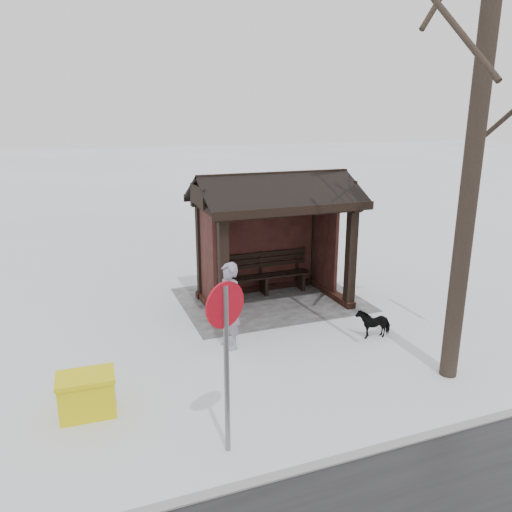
% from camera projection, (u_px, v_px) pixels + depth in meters
% --- Properties ---
extents(ground, '(120.00, 120.00, 0.00)m').
position_uv_depth(ground, '(274.00, 303.00, 11.86)').
color(ground, white).
rests_on(ground, ground).
extents(kerb, '(120.00, 0.15, 0.06)m').
position_uv_depth(kerb, '(426.00, 437.00, 6.91)').
color(kerb, gray).
rests_on(kerb, ground).
extents(trampled_patch, '(4.20, 3.20, 0.02)m').
position_uv_depth(trampled_patch, '(270.00, 299.00, 12.04)').
color(trampled_patch, gray).
rests_on(trampled_patch, ground).
extents(bus_shelter, '(3.60, 2.40, 3.09)m').
position_uv_depth(bus_shelter, '(272.00, 212.00, 11.41)').
color(bus_shelter, '#331912').
rests_on(bus_shelter, ground).
extents(pedestrian, '(0.57, 0.71, 1.69)m').
position_uv_depth(pedestrian, '(229.00, 306.00, 9.38)').
color(pedestrian, gray).
rests_on(pedestrian, ground).
extents(dog, '(0.70, 0.35, 0.57)m').
position_uv_depth(dog, '(373.00, 323.00, 10.01)').
color(dog, black).
rests_on(dog, ground).
extents(grit_bin, '(0.86, 0.61, 0.64)m').
position_uv_depth(grit_bin, '(87.00, 394.00, 7.38)').
color(grit_bin, yellow).
rests_on(grit_bin, ground).
extents(road_sign, '(0.57, 0.27, 2.37)m').
position_uv_depth(road_sign, '(226.00, 332.00, 6.21)').
color(road_sign, gray).
rests_on(road_sign, ground).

